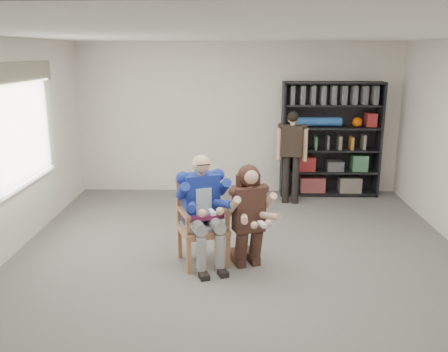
# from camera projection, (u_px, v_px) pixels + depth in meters

# --- Properties ---
(room_shell) EXTENTS (6.00, 7.00, 2.80)m
(room_shell) POSITION_uv_depth(u_px,v_px,m) (240.00, 160.00, 5.48)
(room_shell) COLOR white
(room_shell) RESTS_ON ground
(floor) EXTENTS (6.00, 7.00, 0.01)m
(floor) POSITION_uv_depth(u_px,v_px,m) (239.00, 271.00, 5.84)
(floor) COLOR #64615D
(floor) RESTS_ON ground
(window_left) EXTENTS (0.16, 2.00, 1.75)m
(window_left) POSITION_uv_depth(u_px,v_px,m) (23.00, 126.00, 6.46)
(window_left) COLOR silver
(window_left) RESTS_ON room_shell
(armchair) EXTENTS (0.80, 0.79, 1.09)m
(armchair) POSITION_uv_depth(u_px,v_px,m) (203.00, 222.00, 5.93)
(armchair) COLOR #A87246
(armchair) RESTS_ON floor
(seated_man) EXTENTS (0.86, 1.00, 1.41)m
(seated_man) POSITION_uv_depth(u_px,v_px,m) (203.00, 210.00, 5.89)
(seated_man) COLOR navy
(seated_man) RESTS_ON floor
(kneeling_woman) EXTENTS (0.81, 1.00, 1.29)m
(kneeling_woman) POSITION_uv_depth(u_px,v_px,m) (250.00, 218.00, 5.78)
(kneeling_woman) COLOR #322318
(kneeling_woman) RESTS_ON floor
(bookshelf) EXTENTS (1.80, 0.38, 2.10)m
(bookshelf) POSITION_uv_depth(u_px,v_px,m) (331.00, 140.00, 8.70)
(bookshelf) COLOR black
(bookshelf) RESTS_ON floor
(standing_man) EXTENTS (0.55, 0.36, 1.64)m
(standing_man) POSITION_uv_depth(u_px,v_px,m) (291.00, 158.00, 8.27)
(standing_man) COLOR black
(standing_man) RESTS_ON floor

